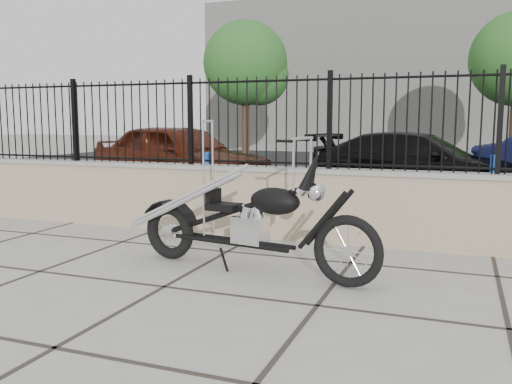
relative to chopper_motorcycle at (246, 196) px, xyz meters
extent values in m
plane|color=#99968E|center=(-0.53, -0.79, -0.81)|extent=(90.00, 90.00, 0.00)
plane|color=black|center=(-0.53, 11.71, -0.81)|extent=(30.00, 30.00, 0.00)
cube|color=gray|center=(-0.53, 1.71, -0.33)|extent=(14.00, 0.36, 0.96)
cube|color=black|center=(-0.53, 1.71, 0.75)|extent=(14.00, 0.08, 1.20)
cube|color=beige|center=(-0.53, 25.71, 3.19)|extent=(22.00, 6.00, 8.00)
imported|color=#431509|center=(-3.89, 5.67, -0.04)|extent=(4.86, 3.08, 1.54)
imported|color=black|center=(1.24, 6.71, -0.14)|extent=(4.85, 2.60, 1.34)
cylinder|color=#0B1EA5|center=(-2.45, 4.12, -0.32)|extent=(0.14, 0.14, 0.98)
cylinder|color=#0D38C3|center=(2.57, 4.32, -0.29)|extent=(0.14, 0.14, 1.03)
cylinder|color=#382619|center=(-6.37, 15.88, 0.81)|extent=(0.32, 0.32, 3.23)
sphere|color=#375C22|center=(-6.37, 15.88, 3.28)|extent=(3.44, 3.44, 3.44)
camera|label=1|loc=(2.07, -5.16, 0.77)|focal=38.00mm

